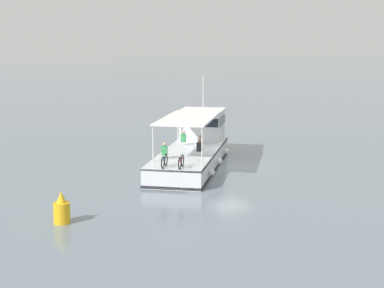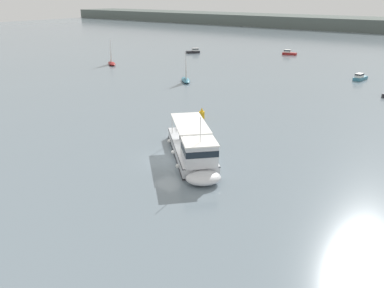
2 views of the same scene
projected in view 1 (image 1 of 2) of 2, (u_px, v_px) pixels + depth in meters
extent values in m
plane|color=slate|center=(229.00, 167.00, 35.39)|extent=(400.00, 400.00, 0.00)
cube|color=silver|center=(190.00, 159.00, 34.92)|extent=(10.09, 9.69, 1.10)
ellipsoid|color=silver|center=(206.00, 142.00, 40.92)|extent=(3.61, 3.65, 1.01)
cube|color=black|center=(190.00, 167.00, 35.00)|extent=(10.12, 9.72, 0.16)
cube|color=#2D2D33|center=(190.00, 152.00, 34.84)|extent=(10.14, 9.73, 0.10)
cube|color=silver|center=(202.00, 125.00, 38.92)|extent=(3.76, 3.76, 1.90)
cube|color=#19232D|center=(202.00, 120.00, 38.86)|extent=(3.83, 3.84, 0.56)
cube|color=white|center=(202.00, 110.00, 38.74)|extent=(3.98, 3.99, 0.12)
cube|color=white|center=(189.00, 118.00, 34.03)|extent=(6.91, 6.71, 0.10)
cylinder|color=silver|center=(178.00, 127.00, 37.61)|extent=(0.08, 0.08, 2.00)
cylinder|color=silver|center=(219.00, 128.00, 37.11)|extent=(0.08, 0.08, 2.00)
cylinder|color=silver|center=(153.00, 144.00, 31.31)|extent=(0.08, 0.08, 2.00)
cylinder|color=silver|center=(202.00, 146.00, 30.82)|extent=(0.08, 0.08, 2.00)
cylinder|color=silver|center=(203.00, 93.00, 38.83)|extent=(0.06, 0.06, 2.20)
sphere|color=white|center=(226.00, 151.00, 37.90)|extent=(0.36, 0.36, 0.36)
sphere|color=white|center=(219.00, 161.00, 34.71)|extent=(0.36, 0.36, 0.36)
sphere|color=white|center=(212.00, 172.00, 31.70)|extent=(0.36, 0.36, 0.36)
torus|color=black|center=(166.00, 160.00, 30.44)|extent=(0.52, 0.49, 0.66)
torus|color=black|center=(163.00, 162.00, 29.77)|extent=(0.52, 0.49, 0.66)
cylinder|color=#1E478C|center=(164.00, 159.00, 30.08)|extent=(0.55, 0.52, 0.06)
torus|color=black|center=(182.00, 160.00, 30.28)|extent=(0.52, 0.49, 0.66)
torus|color=black|center=(180.00, 163.00, 29.60)|extent=(0.52, 0.49, 0.66)
cylinder|color=maroon|center=(181.00, 160.00, 29.92)|extent=(0.55, 0.52, 0.06)
cube|color=#338C4C|center=(164.00, 151.00, 32.34)|extent=(0.38, 0.38, 0.52)
sphere|color=tan|center=(164.00, 144.00, 32.28)|extent=(0.20, 0.20, 0.20)
cube|color=black|center=(200.00, 147.00, 33.45)|extent=(0.38, 0.38, 0.52)
sphere|color=#9E7051|center=(200.00, 141.00, 33.39)|extent=(0.20, 0.20, 0.20)
cube|color=white|center=(200.00, 143.00, 34.92)|extent=(0.38, 0.38, 0.52)
sphere|color=#9E7051|center=(200.00, 137.00, 34.85)|extent=(0.20, 0.20, 0.20)
cube|color=#338C4C|center=(183.00, 138.00, 36.59)|extent=(0.38, 0.38, 0.52)
sphere|color=tan|center=(183.00, 132.00, 36.53)|extent=(0.20, 0.20, 0.20)
cylinder|color=gold|center=(62.00, 213.00, 24.31)|extent=(0.70, 0.70, 0.90)
cone|color=gold|center=(61.00, 197.00, 24.19)|extent=(0.42, 0.42, 0.50)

